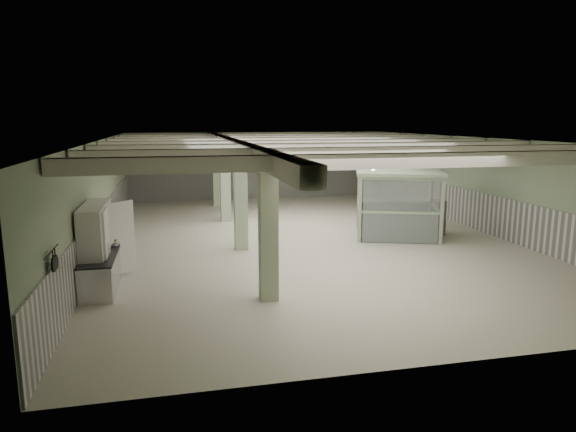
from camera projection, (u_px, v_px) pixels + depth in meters
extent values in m
plane|color=beige|center=(306.00, 239.00, 18.72)|extent=(20.00, 20.00, 0.00)
cube|color=white|center=(307.00, 139.00, 18.05)|extent=(14.00, 20.00, 0.02)
cube|color=#9EAF8C|center=(260.00, 166.00, 27.97)|extent=(14.00, 0.02, 3.60)
cube|color=#9EAF8C|center=(454.00, 266.00, 8.80)|extent=(14.00, 0.02, 3.60)
cube|color=#9EAF8C|center=(101.00, 196.00, 16.87)|extent=(0.02, 20.00, 3.60)
cube|color=#9EAF8C|center=(480.00, 184.00, 19.90)|extent=(0.02, 20.00, 3.60)
cube|color=white|center=(104.00, 227.00, 17.07)|extent=(0.05, 19.90, 1.50)
cube|color=white|center=(478.00, 211.00, 20.09)|extent=(0.05, 19.90, 1.50)
cube|color=white|center=(260.00, 185.00, 28.14)|extent=(13.90, 0.05, 1.50)
cube|color=silver|center=(236.00, 146.00, 17.55)|extent=(0.45, 19.90, 0.40)
cube|color=silver|center=(396.00, 161.00, 10.90)|extent=(13.90, 0.35, 0.32)
cube|color=silver|center=(355.00, 153.00, 13.29)|extent=(13.90, 0.35, 0.32)
cube|color=silver|center=(327.00, 148.00, 15.69)|extent=(13.90, 0.35, 0.32)
cube|color=silver|center=(306.00, 144.00, 18.09)|extent=(13.90, 0.35, 0.32)
cube|color=silver|center=(291.00, 141.00, 20.48)|extent=(13.90, 0.35, 0.32)
cube|color=silver|center=(278.00, 139.00, 22.88)|extent=(13.90, 0.35, 0.32)
cube|color=silver|center=(268.00, 137.00, 25.28)|extent=(13.90, 0.35, 0.32)
cube|color=#ACBB96|center=(268.00, 226.00, 12.10)|extent=(0.42, 0.42, 3.60)
cube|color=#ACBB96|center=(241.00, 196.00, 16.89)|extent=(0.42, 0.42, 3.60)
cube|color=#ACBB96|center=(225.00, 179.00, 21.68)|extent=(0.42, 0.42, 3.60)
cube|color=#ACBB96|center=(217.00, 170.00, 25.52)|extent=(0.42, 0.42, 3.60)
cylinder|color=black|center=(51.00, 252.00, 9.60)|extent=(0.02, 1.20, 0.02)
cone|color=#2C3B2C|center=(373.00, 167.00, 13.47)|extent=(0.44, 0.44, 0.22)
cone|color=#2C3B2C|center=(316.00, 154.00, 18.74)|extent=(0.44, 0.44, 0.22)
cone|color=#2C3B2C|center=(287.00, 147.00, 23.54)|extent=(0.44, 0.44, 0.22)
cube|color=silver|center=(106.00, 261.00, 14.16)|extent=(0.79, 4.70, 0.88)
cube|color=black|center=(105.00, 245.00, 14.08)|extent=(0.83, 4.74, 0.04)
cylinder|color=#B2B2B7|center=(113.00, 236.00, 14.88)|extent=(0.26, 0.26, 0.09)
cylinder|color=black|center=(54.00, 265.00, 9.52)|extent=(0.04, 0.28, 0.28)
cylinder|color=black|center=(56.00, 262.00, 9.70)|extent=(0.04, 0.28, 0.28)
cube|color=silver|center=(97.00, 247.00, 13.25)|extent=(0.57, 2.29, 2.10)
cube|color=silver|center=(107.00, 251.00, 12.82)|extent=(0.06, 0.86, 2.00)
cube|color=silver|center=(117.00, 240.00, 13.94)|extent=(0.65, 0.65, 2.00)
cube|color=silver|center=(109.00, 251.00, 12.83)|extent=(0.02, 0.05, 0.30)
cube|color=silver|center=(113.00, 241.00, 13.84)|extent=(0.02, 0.05, 0.30)
cube|color=#A1B692|center=(360.00, 210.00, 17.95)|extent=(0.15, 0.15, 2.33)
cube|color=#A1B692|center=(359.00, 200.00, 20.22)|extent=(0.15, 0.15, 2.33)
cube|color=#A1B692|center=(442.00, 212.00, 17.62)|extent=(0.15, 0.15, 2.33)
cube|color=#A1B692|center=(431.00, 201.00, 19.89)|extent=(0.15, 0.15, 2.33)
cube|color=#A1B692|center=(399.00, 172.00, 18.69)|extent=(3.73, 3.45, 0.12)
cube|color=silver|center=(400.00, 228.00, 17.90)|extent=(2.47, 0.93, 1.05)
cube|color=silver|center=(401.00, 193.00, 17.67)|extent=(2.47, 0.93, 1.22)
cube|color=silver|center=(394.00, 216.00, 20.17)|extent=(2.47, 0.93, 1.05)
cube|color=silver|center=(395.00, 185.00, 19.94)|extent=(2.47, 0.93, 1.22)
cube|color=silver|center=(359.00, 221.00, 19.20)|extent=(0.77, 2.03, 1.05)
cube|color=silver|center=(360.00, 188.00, 18.97)|extent=(0.77, 2.03, 1.22)
cube|color=silver|center=(435.00, 222.00, 18.87)|extent=(0.77, 2.03, 1.05)
cube|color=silver|center=(437.00, 189.00, 18.64)|extent=(0.77, 2.03, 1.22)
cube|color=#5F6453|center=(437.00, 217.00, 19.38)|extent=(0.46, 0.63, 1.29)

